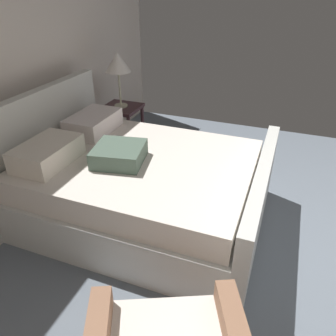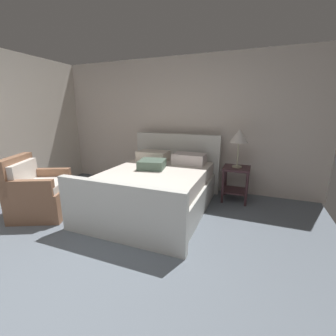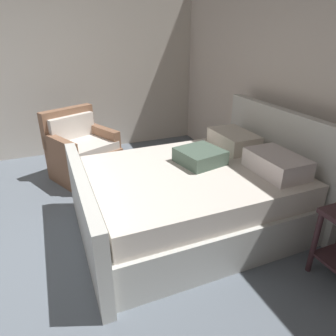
{
  "view_description": "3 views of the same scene",
  "coord_description": "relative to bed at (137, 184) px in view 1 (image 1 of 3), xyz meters",
  "views": [
    {
      "loc": [
        -2.22,
        1.0,
        1.96
      ],
      "look_at": [
        -0.07,
        1.82,
        0.63
      ],
      "focal_mm": 34.97,
      "sensor_mm": 36.0,
      "label": 1
    },
    {
      "loc": [
        1.42,
        -0.93,
        1.53
      ],
      "look_at": [
        0.29,
        1.94,
        0.74
      ],
      "focal_mm": 23.86,
      "sensor_mm": 36.0,
      "label": 2
    },
    {
      "loc": [
        2.32,
        0.91,
        1.83
      ],
      "look_at": [
        0.09,
        1.83,
        0.72
      ],
      "focal_mm": 32.3,
      "sensor_mm": 36.0,
      "label": 3
    }
  ],
  "objects": [
    {
      "name": "wall_back",
      "position": [
        -0.01,
        1.22,
        0.91
      ],
      "size": [
        5.26,
        0.12,
        2.52
      ],
      "primitive_type": "cube",
      "color": "silver",
      "rests_on": "ground"
    },
    {
      "name": "bed",
      "position": [
        0.0,
        0.0,
        0.0
      ],
      "size": [
        1.68,
        2.14,
        1.1
      ],
      "color": "silver",
      "rests_on": "ground"
    },
    {
      "name": "nightstand_right",
      "position": [
        1.16,
        0.76,
        0.06
      ],
      "size": [
        0.44,
        0.44,
        0.6
      ],
      "color": "#3F262A",
      "rests_on": "ground"
    },
    {
      "name": "table_lamp_right",
      "position": [
        1.16,
        0.76,
        0.77
      ],
      "size": [
        0.3,
        0.3,
        0.64
      ],
      "color": "#B7B293",
      "rests_on": "nightstand_right"
    }
  ]
}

